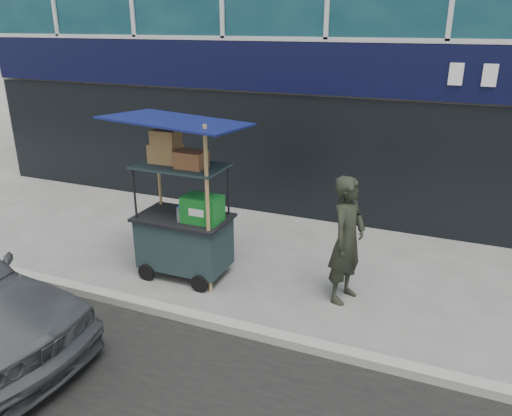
% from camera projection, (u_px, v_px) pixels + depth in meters
% --- Properties ---
extents(ground, '(80.00, 80.00, 0.00)m').
position_uv_depth(ground, '(235.00, 322.00, 6.54)').
color(ground, '#63635E').
rests_on(ground, ground).
extents(curb, '(80.00, 0.18, 0.12)m').
position_uv_depth(curb, '(229.00, 326.00, 6.35)').
color(curb, '#97978F').
rests_on(curb, ground).
extents(vendor_cart, '(1.85, 1.31, 2.50)m').
position_uv_depth(vendor_cart, '(184.00, 222.00, 7.46)').
color(vendor_cart, '#1B2E2F').
rests_on(vendor_cart, ground).
extents(vendor_man, '(0.59, 0.75, 1.80)m').
position_uv_depth(vendor_man, '(347.00, 240.00, 6.79)').
color(vendor_man, black).
rests_on(vendor_man, ground).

